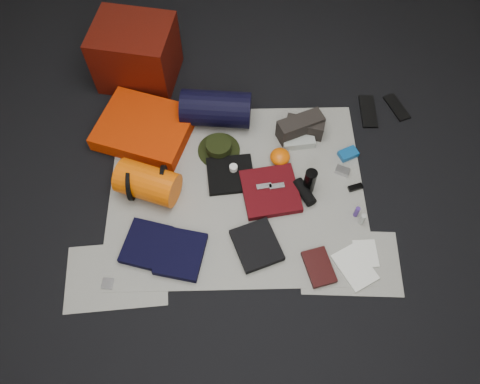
{
  "coord_description": "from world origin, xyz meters",
  "views": [
    {
      "loc": [
        -0.01,
        -1.46,
        2.58
      ],
      "look_at": [
        0.02,
        -0.07,
        0.1
      ],
      "focal_mm": 35.0,
      "sensor_mm": 36.0,
      "label": 1
    }
  ],
  "objects_px": {
    "red_cabinet": "(136,54)",
    "water_bottle": "(310,181)",
    "compact_camera": "(342,171)",
    "paperback_book": "(319,267)",
    "sleeping_pad": "(145,128)",
    "stuff_sack": "(148,183)",
    "navy_duffel": "(216,109)"
  },
  "relations": [
    {
      "from": "navy_duffel",
      "to": "compact_camera",
      "type": "bearing_deg",
      "value": -23.35
    },
    {
      "from": "water_bottle",
      "to": "paperback_book",
      "type": "xyz_separation_m",
      "value": [
        0.01,
        -0.53,
        -0.08
      ]
    },
    {
      "from": "stuff_sack",
      "to": "navy_duffel",
      "type": "bearing_deg",
      "value": 53.27
    },
    {
      "from": "stuff_sack",
      "to": "navy_duffel",
      "type": "relative_size",
      "value": 0.8
    },
    {
      "from": "red_cabinet",
      "to": "water_bottle",
      "type": "bearing_deg",
      "value": -30.0
    },
    {
      "from": "stuff_sack",
      "to": "compact_camera",
      "type": "distance_m",
      "value": 1.24
    },
    {
      "from": "red_cabinet",
      "to": "navy_duffel",
      "type": "relative_size",
      "value": 1.13
    },
    {
      "from": "red_cabinet",
      "to": "stuff_sack",
      "type": "relative_size",
      "value": 1.41
    },
    {
      "from": "sleeping_pad",
      "to": "water_bottle",
      "type": "xyz_separation_m",
      "value": [
        1.06,
        -0.46,
        0.04
      ]
    },
    {
      "from": "red_cabinet",
      "to": "stuff_sack",
      "type": "height_order",
      "value": "red_cabinet"
    },
    {
      "from": "stuff_sack",
      "to": "red_cabinet",
      "type": "bearing_deg",
      "value": 97.81
    },
    {
      "from": "red_cabinet",
      "to": "compact_camera",
      "type": "bearing_deg",
      "value": -21.45
    },
    {
      "from": "red_cabinet",
      "to": "navy_duffel",
      "type": "distance_m",
      "value": 0.7
    },
    {
      "from": "red_cabinet",
      "to": "stuff_sack",
      "type": "xyz_separation_m",
      "value": [
        0.14,
        -0.99,
        -0.1
      ]
    },
    {
      "from": "compact_camera",
      "to": "paperback_book",
      "type": "height_order",
      "value": "compact_camera"
    },
    {
      "from": "compact_camera",
      "to": "paperback_book",
      "type": "relative_size",
      "value": 0.4
    },
    {
      "from": "paperback_book",
      "to": "navy_duffel",
      "type": "bearing_deg",
      "value": 104.29
    },
    {
      "from": "navy_duffel",
      "to": "compact_camera",
      "type": "xyz_separation_m",
      "value": [
        0.81,
        -0.44,
        -0.1
      ]
    },
    {
      "from": "stuff_sack",
      "to": "sleeping_pad",
      "type": "bearing_deg",
      "value": 97.77
    },
    {
      "from": "red_cabinet",
      "to": "stuff_sack",
      "type": "bearing_deg",
      "value": -71.1
    },
    {
      "from": "sleeping_pad",
      "to": "compact_camera",
      "type": "xyz_separation_m",
      "value": [
        1.29,
        -0.34,
        -0.04
      ]
    },
    {
      "from": "navy_duffel",
      "to": "sleeping_pad",
      "type": "bearing_deg",
      "value": -163.09
    },
    {
      "from": "water_bottle",
      "to": "paperback_book",
      "type": "height_order",
      "value": "water_bottle"
    },
    {
      "from": "sleeping_pad",
      "to": "water_bottle",
      "type": "relative_size",
      "value": 3.14
    },
    {
      "from": "red_cabinet",
      "to": "compact_camera",
      "type": "xyz_separation_m",
      "value": [
        1.36,
        -0.87,
        -0.19
      ]
    },
    {
      "from": "sleeping_pad",
      "to": "compact_camera",
      "type": "distance_m",
      "value": 1.34
    },
    {
      "from": "navy_duffel",
      "to": "compact_camera",
      "type": "relative_size",
      "value": 5.23
    },
    {
      "from": "red_cabinet",
      "to": "sleeping_pad",
      "type": "xyz_separation_m",
      "value": [
        0.07,
        -0.53,
        -0.16
      ]
    },
    {
      "from": "paperback_book",
      "to": "water_bottle",
      "type": "bearing_deg",
      "value": 77.07
    },
    {
      "from": "sleeping_pad",
      "to": "water_bottle",
      "type": "distance_m",
      "value": 1.16
    },
    {
      "from": "stuff_sack",
      "to": "compact_camera",
      "type": "height_order",
      "value": "stuff_sack"
    },
    {
      "from": "sleeping_pad",
      "to": "compact_camera",
      "type": "relative_size",
      "value": 6.7
    }
  ]
}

